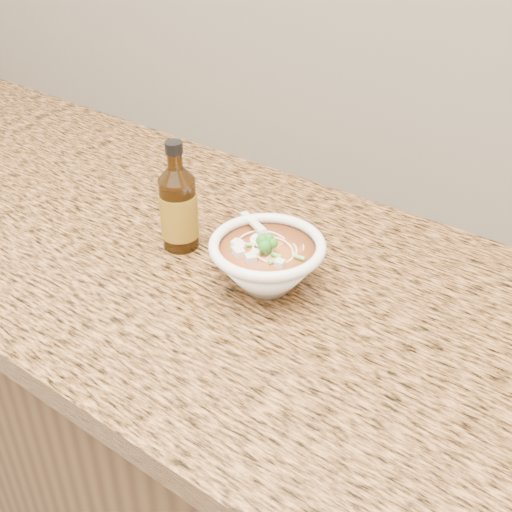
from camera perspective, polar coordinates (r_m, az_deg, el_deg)
The scene contains 4 objects.
cabinet at distance 1.30m, azimuth 0.53°, elevation -18.81°, with size 4.00×0.65×0.86m, color #341E0F.
counter_slab at distance 0.98m, azimuth 0.67°, elevation -2.78°, with size 4.00×0.68×0.04m, color #AB703E.
soup_bowl at distance 0.93m, azimuth 0.99°, elevation -0.61°, with size 0.18×0.17×0.09m.
hot_sauce_bottle at distance 1.01m, azimuth -6.90°, elevation 4.20°, with size 0.07×0.07×0.18m.
Camera 1 is at (0.46, 1.04, 1.47)m, focal length 45.00 mm.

